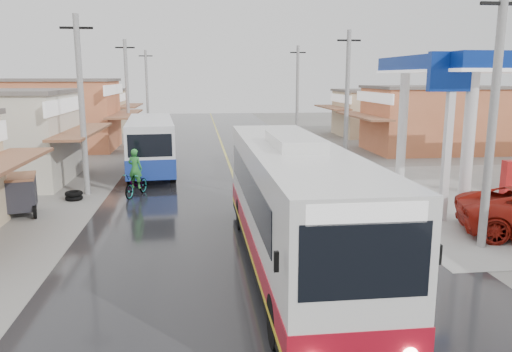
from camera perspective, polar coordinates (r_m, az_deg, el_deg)
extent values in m
plane|color=slate|center=(15.25, 0.79, -9.15)|extent=(120.00, 120.00, 0.00)
cube|color=black|center=(29.71, -2.96, 0.97)|extent=(12.00, 90.00, 0.02)
cube|color=#D8CC4C|center=(29.71, -2.96, 0.99)|extent=(0.15, 90.00, 0.01)
cylinder|color=white|center=(25.31, 16.37, 4.99)|extent=(0.44, 0.44, 5.50)
cylinder|color=white|center=(19.97, 23.04, 2.98)|extent=(0.44, 0.44, 5.50)
cube|color=#B21919|center=(24.75, 26.99, -0.14)|extent=(0.60, 0.45, 1.50)
cube|color=white|center=(19.55, 21.06, 3.71)|extent=(0.25, 0.25, 6.00)
cube|color=navy|center=(19.42, 21.58, 11.03)|extent=(1.80, 0.30, 1.40)
cube|color=silver|center=(13.82, 4.30, -2.58)|extent=(2.50, 11.86, 2.91)
cube|color=black|center=(14.27, 4.20, -8.65)|extent=(2.52, 11.88, 0.30)
cube|color=maroon|center=(14.11, 4.23, -6.77)|extent=(2.54, 11.90, 0.54)
cube|color=yellow|center=(14.22, 4.21, -8.02)|extent=(2.55, 11.91, 0.14)
cube|color=black|center=(14.22, 3.93, -0.85)|extent=(2.54, 9.39, 0.99)
cube|color=black|center=(8.26, 12.27, -9.42)|extent=(2.17, 0.13, 1.28)
cube|color=black|center=(19.43, 0.99, 2.75)|extent=(2.17, 0.13, 1.09)
cube|color=white|center=(8.02, 12.51, -4.13)|extent=(1.97, 0.13, 0.35)
cube|color=silver|center=(13.53, 4.40, 4.03)|extent=(1.19, 2.97, 0.30)
cylinder|color=black|center=(10.31, 2.61, -16.23)|extent=(0.35, 1.09, 1.09)
cylinder|color=black|center=(10.85, 14.40, -15.13)|extent=(0.35, 1.09, 1.09)
cylinder|color=black|center=(17.64, -1.59, -4.38)|extent=(0.35, 1.09, 1.09)
cylinder|color=black|center=(17.96, 5.33, -4.14)|extent=(0.35, 1.09, 1.09)
cube|color=black|center=(8.18, 2.34, -9.74)|extent=(0.08, 0.08, 0.35)
cube|color=black|center=(9.03, 20.17, -8.41)|extent=(0.08, 0.08, 0.35)
cube|color=silver|center=(28.72, -11.94, 3.91)|extent=(3.12, 9.12, 2.49)
cube|color=#1C389B|center=(28.84, -11.87, 2.25)|extent=(3.16, 9.16, 0.99)
cube|color=black|center=(28.68, -11.97, 4.60)|extent=(3.03, 7.63, 0.90)
cube|color=black|center=(24.29, -12.03, 3.43)|extent=(2.09, 0.29, 1.09)
cylinder|color=black|center=(25.81, -14.25, 0.20)|extent=(0.38, 1.02, 0.99)
cylinder|color=black|center=(25.78, -9.48, 0.38)|extent=(0.38, 1.02, 0.99)
cylinder|color=black|center=(32.07, -13.74, 2.34)|extent=(0.38, 1.02, 0.99)
cylinder|color=black|center=(32.05, -9.90, 2.49)|extent=(0.38, 1.02, 0.99)
imported|color=black|center=(23.21, -13.49, -0.94)|extent=(1.36, 2.16, 1.07)
imported|color=#297C31|center=(22.83, -13.65, 0.84)|extent=(0.76, 0.62, 1.79)
cube|color=#26262D|center=(21.54, -25.45, -1.75)|extent=(1.62, 2.08, 1.20)
cube|color=brown|center=(21.41, -25.59, -0.07)|extent=(1.67, 2.14, 0.09)
cylinder|color=black|center=(21.11, -27.17, -3.82)|extent=(0.30, 0.58, 0.55)
cylinder|color=black|center=(22.36, -26.85, -3.01)|extent=(0.30, 0.58, 0.55)
cylinder|color=black|center=(20.83, -23.95, -3.74)|extent=(0.24, 0.56, 0.55)
torus|color=black|center=(23.34, -20.08, -2.36)|extent=(0.76, 0.76, 0.20)
torus|color=black|center=(23.29, -20.11, -1.89)|extent=(0.76, 0.76, 0.20)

